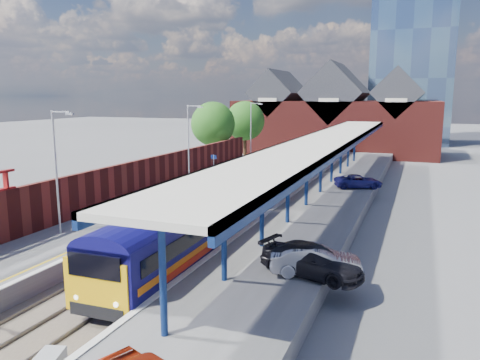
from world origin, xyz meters
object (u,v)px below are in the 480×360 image
object	(u,v)px
lamp_post_b	(58,164)
parked_car_dark	(312,260)
parked_car_blue	(358,181)
lamp_post_d	(252,128)
lamp_post_c	(190,140)
platform_sign	(214,164)
train	(304,162)
parked_car_silver	(316,260)

from	to	relation	value
lamp_post_b	parked_car_dark	world-z (taller)	lamp_post_b
parked_car_dark	parked_car_blue	distance (m)	21.01
lamp_post_b	parked_car_blue	bearing A→B (deg)	54.82
parked_car_dark	lamp_post_d	bearing A→B (deg)	39.65
lamp_post_c	parked_car_blue	size ratio (longest dim) A/B	1.73
lamp_post_d	lamp_post_b	bearing A→B (deg)	-90.00
lamp_post_d	platform_sign	size ratio (longest dim) A/B	2.80
train	lamp_post_d	bearing A→B (deg)	141.75
train	platform_sign	xyz separation A→B (m)	(-6.49, -7.81, 0.57)
lamp_post_b	lamp_post_c	xyz separation A→B (m)	(0.00, 16.00, 0.00)
parked_car_dark	parked_car_silver	bearing A→B (deg)	-40.12
parked_car_silver	parked_car_blue	bearing A→B (deg)	-12.13
parked_car_blue	lamp_post_b	bearing A→B (deg)	123.71
train	lamp_post_c	world-z (taller)	lamp_post_c
train	lamp_post_c	distance (m)	12.89
lamp_post_c	lamp_post_d	distance (m)	16.00
train	platform_sign	distance (m)	10.17
parked_car_dark	lamp_post_c	bearing A→B (deg)	56.39
train	parked_car_silver	bearing A→B (deg)	-75.34
lamp_post_d	platform_sign	world-z (taller)	lamp_post_d
platform_sign	parked_car_dark	size ratio (longest dim) A/B	0.54
parked_car_silver	parked_car_dark	xyz separation A→B (m)	(-0.16, -0.11, 0.03)
train	lamp_post_d	distance (m)	10.41
train	parked_car_silver	xyz separation A→B (m)	(7.01, -26.79, -0.47)
lamp_post_b	platform_sign	xyz separation A→B (m)	(1.36, 18.00, -2.30)
lamp_post_b	parked_car_dark	xyz separation A→B (m)	(14.70, -1.09, -3.31)
lamp_post_b	parked_car_blue	distance (m)	24.60
lamp_post_b	parked_car_blue	xyz separation A→B (m)	(14.03, 19.91, -3.43)
lamp_post_d	parked_car_blue	xyz separation A→B (m)	(14.03, -12.09, -3.43)
lamp_post_c	parked_car_dark	xyz separation A→B (m)	(14.70, -17.09, -3.31)
train	parked_car_blue	world-z (taller)	train
platform_sign	parked_car_silver	world-z (taller)	platform_sign
parked_car_dark	parked_car_blue	world-z (taller)	parked_car_dark
lamp_post_d	platform_sign	bearing A→B (deg)	-84.44
lamp_post_b	parked_car_dark	bearing A→B (deg)	-4.24
lamp_post_c	parked_car_dark	distance (m)	22.78
lamp_post_d	parked_car_blue	bearing A→B (deg)	-40.74
lamp_post_b	parked_car_silver	distance (m)	15.26
parked_car_dark	platform_sign	bearing A→B (deg)	50.63
lamp_post_b	parked_car_silver	world-z (taller)	lamp_post_b
platform_sign	parked_car_blue	world-z (taller)	platform_sign
parked_car_silver	parked_car_dark	distance (m)	0.20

